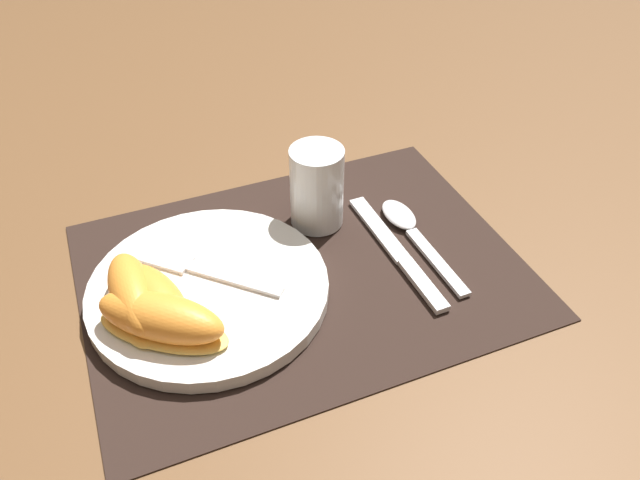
{
  "coord_description": "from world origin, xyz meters",
  "views": [
    {
      "loc": [
        -0.17,
        -0.48,
        0.48
      ],
      "look_at": [
        0.03,
        0.02,
        0.02
      ],
      "focal_mm": 35.0,
      "sensor_mm": 36.0,
      "label": 1
    }
  ],
  "objects_px": {
    "spoon": "(408,226)",
    "citrus_wedge_2": "(161,319)",
    "fork": "(195,268)",
    "plate": "(208,288)",
    "juice_glass": "(317,191)",
    "knife": "(398,253)",
    "citrus_wedge_1": "(156,301)",
    "citrus_wedge_0": "(133,296)"
  },
  "relations": [
    {
      "from": "fork",
      "to": "citrus_wedge_2",
      "type": "bearing_deg",
      "value": -122.75
    },
    {
      "from": "juice_glass",
      "to": "citrus_wedge_1",
      "type": "distance_m",
      "value": 0.23
    },
    {
      "from": "juice_glass",
      "to": "fork",
      "type": "height_order",
      "value": "juice_glass"
    },
    {
      "from": "spoon",
      "to": "citrus_wedge_2",
      "type": "xyz_separation_m",
      "value": [
        -0.3,
        -0.06,
        0.03
      ]
    },
    {
      "from": "knife",
      "to": "fork",
      "type": "relative_size",
      "value": 1.46
    },
    {
      "from": "fork",
      "to": "citrus_wedge_1",
      "type": "bearing_deg",
      "value": -134.74
    },
    {
      "from": "spoon",
      "to": "citrus_wedge_2",
      "type": "relative_size",
      "value": 1.29
    },
    {
      "from": "knife",
      "to": "citrus_wedge_2",
      "type": "height_order",
      "value": "citrus_wedge_2"
    },
    {
      "from": "juice_glass",
      "to": "plate",
      "type": "bearing_deg",
      "value": -155.22
    },
    {
      "from": "plate",
      "to": "citrus_wedge_1",
      "type": "height_order",
      "value": "citrus_wedge_1"
    },
    {
      "from": "spoon",
      "to": "citrus_wedge_2",
      "type": "bearing_deg",
      "value": -168.0
    },
    {
      "from": "juice_glass",
      "to": "knife",
      "type": "xyz_separation_m",
      "value": [
        0.06,
        -0.09,
        -0.04
      ]
    },
    {
      "from": "spoon",
      "to": "fork",
      "type": "relative_size",
      "value": 1.25
    },
    {
      "from": "spoon",
      "to": "citrus_wedge_1",
      "type": "height_order",
      "value": "citrus_wedge_1"
    },
    {
      "from": "spoon",
      "to": "citrus_wedge_0",
      "type": "xyz_separation_m",
      "value": [
        -0.32,
        -0.02,
        0.03
      ]
    },
    {
      "from": "fork",
      "to": "spoon",
      "type": "bearing_deg",
      "value": -2.44
    },
    {
      "from": "plate",
      "to": "citrus_wedge_1",
      "type": "relative_size",
      "value": 2.07
    },
    {
      "from": "knife",
      "to": "citrus_wedge_2",
      "type": "xyz_separation_m",
      "value": [
        -0.27,
        -0.03,
        0.03
      ]
    },
    {
      "from": "juice_glass",
      "to": "spoon",
      "type": "distance_m",
      "value": 0.12
    },
    {
      "from": "plate",
      "to": "spoon",
      "type": "distance_m",
      "value": 0.25
    },
    {
      "from": "juice_glass",
      "to": "knife",
      "type": "bearing_deg",
      "value": -56.37
    },
    {
      "from": "fork",
      "to": "juice_glass",
      "type": "bearing_deg",
      "value": 16.19
    },
    {
      "from": "citrus_wedge_0",
      "to": "citrus_wedge_2",
      "type": "height_order",
      "value": "citrus_wedge_0"
    },
    {
      "from": "fork",
      "to": "plate",
      "type": "bearing_deg",
      "value": -72.98
    },
    {
      "from": "spoon",
      "to": "citrus_wedge_2",
      "type": "distance_m",
      "value": 0.31
    },
    {
      "from": "citrus_wedge_2",
      "to": "citrus_wedge_0",
      "type": "bearing_deg",
      "value": 115.4
    },
    {
      "from": "citrus_wedge_1",
      "to": "spoon",
      "type": "bearing_deg",
      "value": 7.11
    },
    {
      "from": "plate",
      "to": "citrus_wedge_2",
      "type": "height_order",
      "value": "citrus_wedge_2"
    },
    {
      "from": "fork",
      "to": "citrus_wedge_0",
      "type": "distance_m",
      "value": 0.08
    },
    {
      "from": "plate",
      "to": "knife",
      "type": "height_order",
      "value": "plate"
    },
    {
      "from": "fork",
      "to": "citrus_wedge_1",
      "type": "distance_m",
      "value": 0.07
    },
    {
      "from": "spoon",
      "to": "fork",
      "type": "bearing_deg",
      "value": 177.56
    },
    {
      "from": "spoon",
      "to": "citrus_wedge_1",
      "type": "distance_m",
      "value": 0.31
    },
    {
      "from": "citrus_wedge_1",
      "to": "citrus_wedge_2",
      "type": "xyz_separation_m",
      "value": [
        -0.0,
        -0.03,
        0.0
      ]
    },
    {
      "from": "citrus_wedge_0",
      "to": "citrus_wedge_2",
      "type": "relative_size",
      "value": 0.87
    },
    {
      "from": "citrus_wedge_1",
      "to": "fork",
      "type": "bearing_deg",
      "value": 45.26
    },
    {
      "from": "spoon",
      "to": "fork",
      "type": "distance_m",
      "value": 0.26
    },
    {
      "from": "knife",
      "to": "fork",
      "type": "bearing_deg",
      "value": 168.22
    },
    {
      "from": "juice_glass",
      "to": "spoon",
      "type": "relative_size",
      "value": 0.56
    },
    {
      "from": "citrus_wedge_1",
      "to": "citrus_wedge_2",
      "type": "height_order",
      "value": "citrus_wedge_2"
    },
    {
      "from": "fork",
      "to": "citrus_wedge_2",
      "type": "xyz_separation_m",
      "value": [
        -0.05,
        -0.08,
        0.02
      ]
    },
    {
      "from": "knife",
      "to": "citrus_wedge_0",
      "type": "xyz_separation_m",
      "value": [
        -0.29,
        0.01,
        0.03
      ]
    }
  ]
}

